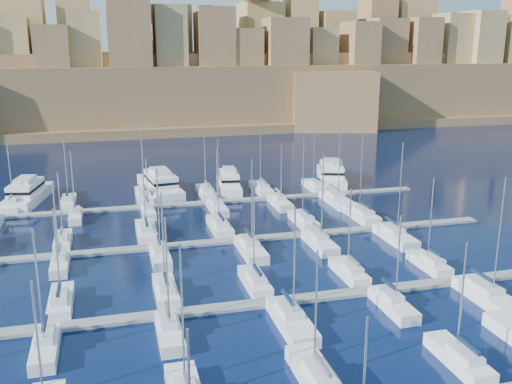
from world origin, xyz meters
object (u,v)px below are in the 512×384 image
object	(u,v)px
motor_yacht_d	(331,174)
motor_yacht_b	(160,184)
motor_yacht_c	(229,183)
sailboat_4	(459,358)
motor_yacht_a	(27,193)

from	to	relation	value
motor_yacht_d	motor_yacht_b	bearing A→B (deg)	179.52
motor_yacht_c	motor_yacht_d	bearing A→B (deg)	5.36
motor_yacht_b	motor_yacht_d	xyz separation A→B (m)	(36.80, -0.31, -0.00)
sailboat_4	motor_yacht_a	distance (m)	84.20
sailboat_4	motor_yacht_b	world-z (taller)	sailboat_4
motor_yacht_a	motor_yacht_d	xyz separation A→B (m)	(61.84, 0.74, 0.00)
motor_yacht_c	motor_yacht_d	xyz separation A→B (m)	(23.14, 2.17, -0.00)
sailboat_4	motor_yacht_c	world-z (taller)	sailboat_4
motor_yacht_a	motor_yacht_d	world-z (taller)	same
sailboat_4	motor_yacht_d	xyz separation A→B (m)	(15.93, 71.32, 1.00)
sailboat_4	motor_yacht_a	bearing A→B (deg)	123.04
motor_yacht_b	motor_yacht_d	distance (m)	36.80
sailboat_4	motor_yacht_c	xyz separation A→B (m)	(-7.21, 69.15, 1.00)
motor_yacht_a	motor_yacht_b	world-z (taller)	same
motor_yacht_c	motor_yacht_a	bearing A→B (deg)	177.88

